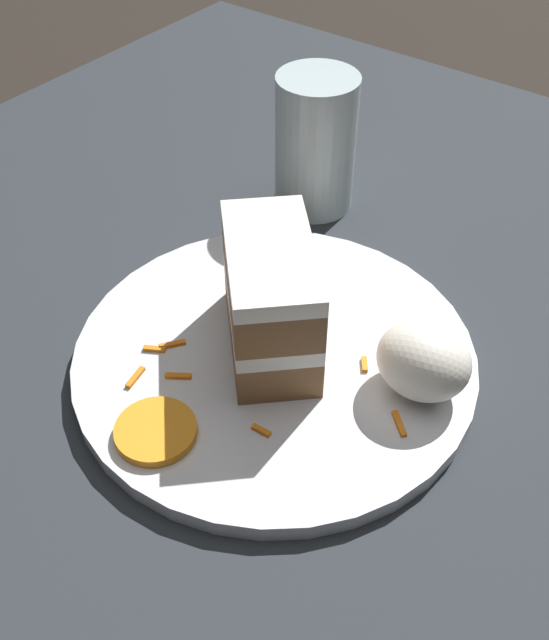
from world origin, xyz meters
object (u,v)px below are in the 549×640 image
Objects in this scene: plate at (275,357)px; cake_slice at (271,297)px; drinking_glass at (315,152)px; cream_dollop at (423,361)px; orange_garnish at (156,431)px.

cake_slice is (0.01, -0.01, 0.05)m from plate.
cream_dollop is at bearing 141.44° from drinking_glass.
cream_dollop is at bearing -29.94° from cake_slice.
cake_slice is 0.21m from drinking_glass.
drinking_glass is (0.20, -0.16, 0.01)m from cream_dollop.
plate is 4.49× the size of cream_dollop.
plate is at bearing 117.02° from drinking_glass.
cake_slice is 0.11m from cream_dollop.
cake_slice is 1.90× the size of cream_dollop.
drinking_glass reaches higher than cream_dollop.
orange_garnish is at bearing -137.92° from cake_slice.
drinking_glass reaches higher than cake_slice.
drinking_glass is (0.09, -0.18, -0.00)m from cake_slice.
orange_garnish is at bearing 81.56° from plate.
cream_dollop reaches higher than plate.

